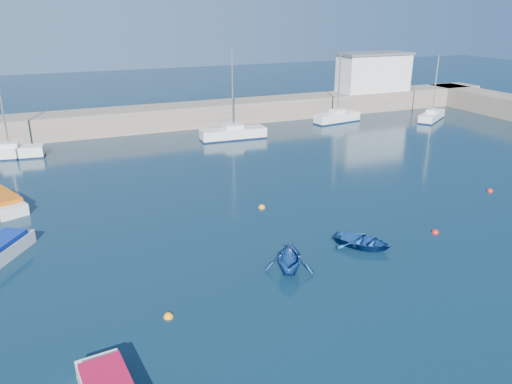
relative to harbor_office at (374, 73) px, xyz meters
name	(u,v)px	position (x,y,z in m)	size (l,w,h in m)	color
ground	(424,356)	(-30.00, -46.00, -5.10)	(220.00, 220.00, 0.00)	#0C2435
back_wall	(164,117)	(-30.00, 0.00, -3.80)	(96.00, 4.50, 2.60)	#796C5C
harbor_office	(374,73)	(0.00, 0.00, 0.00)	(10.00, 4.00, 5.00)	silver
sailboat_5	(10,152)	(-46.66, -7.11, -4.49)	(6.22, 2.48, 8.06)	silver
sailboat_6	(233,133)	(-24.23, -8.37, -4.45)	(7.33, 2.39, 9.50)	silver
sailboat_7	(337,117)	(-9.10, -5.53, -4.43)	(6.42, 2.69, 8.35)	silver
sailboat_8	(432,116)	(2.83, -9.26, -4.54)	(6.13, 4.87, 8.15)	silver
motorboat_1	(0,249)	(-46.55, -29.41, -4.57)	(3.80, 4.72, 1.12)	silver
motorboat_2	(0,201)	(-46.91, -20.95, -4.58)	(3.78, 5.69, 1.11)	silver
dinghy_center	(363,242)	(-26.51, -36.49, -4.74)	(2.45, 3.43, 0.71)	navy
dinghy_left	(290,257)	(-31.89, -37.35, -4.28)	(2.70, 3.13, 1.65)	navy
buoy_0	(169,317)	(-39.07, -39.07, -5.10)	(0.47, 0.47, 0.47)	orange
buoy_1	(435,233)	(-21.02, -36.62, -5.10)	(0.46, 0.46, 0.46)	red
buoy_3	(262,208)	(-29.55, -28.30, -5.10)	(0.49, 0.49, 0.49)	orange
buoy_4	(490,191)	(-11.59, -32.23, -5.10)	(0.48, 0.48, 0.48)	red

